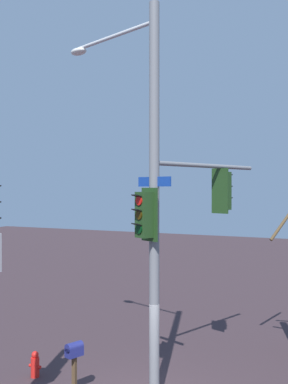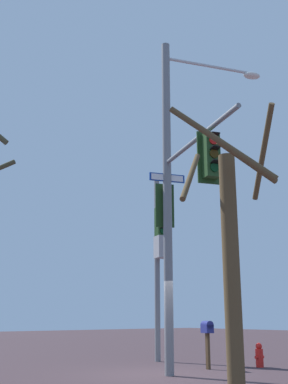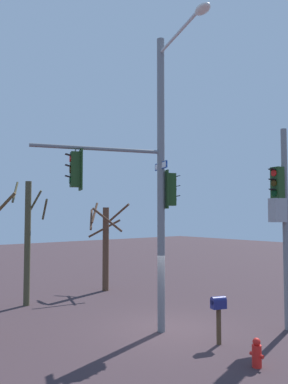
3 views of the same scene
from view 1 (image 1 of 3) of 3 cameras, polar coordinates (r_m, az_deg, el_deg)
The scene contains 3 objects.
main_signal_pole_assembly at distance 11.68m, azimuth 2.35°, elevation 0.39°, with size 4.79×4.69×9.91m.
fire_hydrant at distance 14.14m, azimuth -13.44°, elevation -20.24°, with size 0.38×0.24×0.73m.
mailbox at distance 12.49m, azimuth -8.70°, elevation -19.35°, with size 0.38×0.50×1.41m.
Camera 1 is at (4.50, -9.92, 5.35)m, focal length 42.73 mm.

